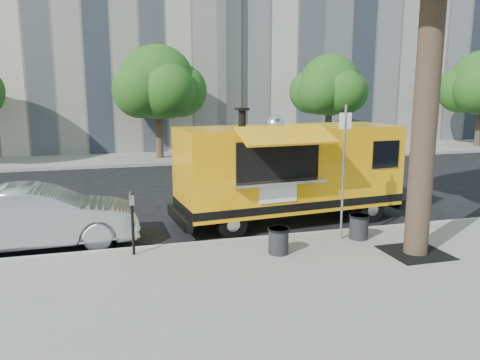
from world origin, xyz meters
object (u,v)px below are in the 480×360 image
object	(u,v)px
far_tree_c	(330,85)
far_tree_b	(158,82)
sign_post	(344,165)
trash_bin_right	(279,240)
trash_bin_left	(359,226)
parking_meter	(132,215)
food_truck	(289,170)
sedan	(39,217)

from	to	relation	value
far_tree_c	far_tree_b	bearing A→B (deg)	178.09
sign_post	trash_bin_right	distance (m)	2.26
trash_bin_right	trash_bin_left	bearing A→B (deg)	12.10
parking_meter	trash_bin_left	xyz separation A→B (m)	(4.95, -0.28, -0.54)
far_tree_b	food_truck	xyz separation A→B (m)	(2.11, -12.13, -2.42)
sedan	food_truck	bearing A→B (deg)	-87.53
far_tree_b	food_truck	size ratio (longest dim) A/B	0.88
trash_bin_left	trash_bin_right	world-z (taller)	trash_bin_left
sedan	trash_bin_left	bearing A→B (deg)	-106.01
sedan	trash_bin_right	xyz separation A→B (m)	(4.82, -2.18, -0.26)
food_truck	trash_bin_right	distance (m)	3.08
far_tree_b	parking_meter	bearing A→B (deg)	-98.10
far_tree_c	trash_bin_right	world-z (taller)	far_tree_c
sign_post	far_tree_c	bearing A→B (deg)	65.19
far_tree_b	food_truck	bearing A→B (deg)	-80.15
parking_meter	far_tree_c	bearing A→B (deg)	51.34
far_tree_c	parking_meter	size ratio (longest dim) A/B	3.90
food_truck	trash_bin_left	bearing A→B (deg)	-74.59
food_truck	parking_meter	bearing A→B (deg)	-160.62
far_tree_b	sedan	size ratio (longest dim) A/B	1.30
parking_meter	food_truck	distance (m)	4.55
far_tree_c	sedan	world-z (taller)	far_tree_c
food_truck	trash_bin_right	bearing A→B (deg)	-120.79
sign_post	sedan	size ratio (longest dim) A/B	0.71
far_tree_b	sign_post	distance (m)	14.61
sign_post	trash_bin_left	xyz separation A→B (m)	(0.40, -0.08, -1.40)
far_tree_b	far_tree_c	xyz separation A→B (m)	(9.00, -0.30, -0.12)
far_tree_b	sign_post	world-z (taller)	far_tree_b
far_tree_b	trash_bin_left	bearing A→B (deg)	-78.35
far_tree_c	parking_meter	world-z (taller)	far_tree_c
far_tree_c	food_truck	xyz separation A→B (m)	(-6.89, -11.83, -2.31)
trash_bin_left	far_tree_c	bearing A→B (deg)	66.69
far_tree_c	sedan	distance (m)	18.11
parking_meter	trash_bin_left	size ratio (longest dim) A/B	2.44
far_tree_b	trash_bin_right	size ratio (longest dim) A/B	10.22
trash_bin_right	food_truck	bearing A→B (deg)	64.88
parking_meter	food_truck	size ratio (longest dim) A/B	0.21
sign_post	trash_bin_left	size ratio (longest dim) A/B	5.47
parking_meter	trash_bin_right	xyz separation A→B (m)	(2.87, -0.73, -0.54)
sign_post	parking_meter	size ratio (longest dim) A/B	2.25
sign_post	sedan	world-z (taller)	sign_post
far_tree_b	parking_meter	size ratio (longest dim) A/B	4.12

